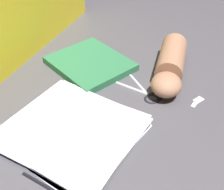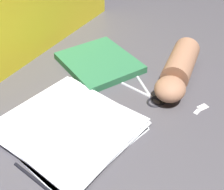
{
  "view_description": "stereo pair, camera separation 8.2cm",
  "coord_description": "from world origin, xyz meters",
  "px_view_note": "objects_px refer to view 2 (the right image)",
  "views": [
    {
      "loc": [
        -0.51,
        -0.3,
        0.57
      ],
      "look_at": [
        0.04,
        0.04,
        0.06
      ],
      "focal_mm": 50.0,
      "sensor_mm": 36.0,
      "label": 1
    },
    {
      "loc": [
        -0.47,
        -0.36,
        0.57
      ],
      "look_at": [
        0.04,
        0.04,
        0.06
      ],
      "focal_mm": 50.0,
      "sensor_mm": 36.0,
      "label": 2
    }
  ],
  "objects_px": {
    "paper_stack": "(69,126)",
    "book_closed": "(99,62)",
    "hand_forearm": "(178,70)",
    "scissors": "(150,95)"
  },
  "relations": [
    {
      "from": "scissors",
      "to": "hand_forearm",
      "type": "height_order",
      "value": "hand_forearm"
    },
    {
      "from": "scissors",
      "to": "book_closed",
      "type": "bearing_deg",
      "value": 81.36
    },
    {
      "from": "paper_stack",
      "to": "hand_forearm",
      "type": "xyz_separation_m",
      "value": [
        0.36,
        -0.11,
        0.03
      ]
    },
    {
      "from": "paper_stack",
      "to": "hand_forearm",
      "type": "distance_m",
      "value": 0.38
    },
    {
      "from": "paper_stack",
      "to": "book_closed",
      "type": "xyz_separation_m",
      "value": [
        0.28,
        0.13,
        0.0
      ]
    },
    {
      "from": "paper_stack",
      "to": "book_closed",
      "type": "bearing_deg",
      "value": 25.7
    },
    {
      "from": "book_closed",
      "to": "hand_forearm",
      "type": "height_order",
      "value": "hand_forearm"
    },
    {
      "from": "paper_stack",
      "to": "hand_forearm",
      "type": "bearing_deg",
      "value": -17.38
    },
    {
      "from": "book_closed",
      "to": "scissors",
      "type": "height_order",
      "value": "book_closed"
    },
    {
      "from": "book_closed",
      "to": "scissors",
      "type": "distance_m",
      "value": 0.23
    }
  ]
}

